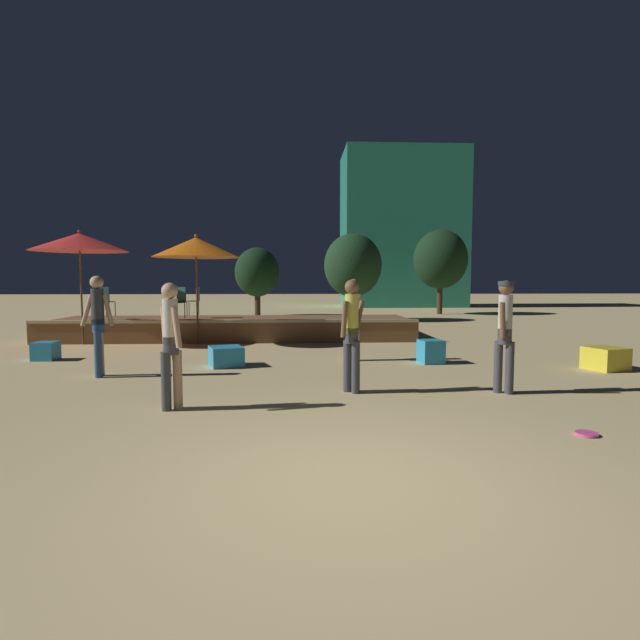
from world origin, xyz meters
TOP-DOWN VIEW (x-y plane):
  - ground_plane at (0.00, 0.00)m, footprint 120.00×120.00m
  - wooden_deck at (-2.34, 11.16)m, footprint 10.73×3.09m
  - patio_umbrella_0 at (-6.23, 9.64)m, footprint 2.51×2.51m
  - patio_umbrella_1 at (-3.11, 9.54)m, footprint 2.34×2.34m
  - cube_seat_0 at (-5.91, 6.95)m, footprint 0.46×0.46m
  - cube_seat_1 at (2.41, 6.13)m, footprint 0.53×0.53m
  - cube_seat_2 at (-1.85, 5.97)m, footprint 0.80×0.80m
  - cube_seat_3 at (5.61, 5.20)m, footprint 0.79×0.79m
  - person_0 at (-2.11, 2.56)m, footprint 0.39×0.43m
  - person_1 at (0.43, 3.47)m, footprint 0.44×0.41m
  - person_2 at (2.77, 3.29)m, footprint 0.35×0.44m
  - person_3 at (-3.99, 4.97)m, footprint 0.58×0.31m
  - person_4 at (0.81, 6.54)m, footprint 0.33×0.51m
  - bistro_chair_0 at (-6.08, 10.96)m, footprint 0.42×0.42m
  - bistro_chair_1 at (-3.53, 11.46)m, footprint 0.40×0.40m
  - bistro_chair_2 at (-3.79, 10.43)m, footprint 0.47×0.47m
  - frisbee_disc at (2.83, 1.18)m, footprint 0.25×0.25m
  - background_tree_0 at (7.04, 21.31)m, footprint 2.76×2.76m
  - background_tree_1 at (2.05, 17.33)m, footprint 2.48×2.48m
  - background_tree_2 at (-2.29, 20.40)m, footprint 2.17×2.17m
  - distant_building at (6.75, 29.49)m, footprint 7.92×4.82m

SIDE VIEW (x-z plane):
  - ground_plane at x=0.00m, z-range 0.00..0.00m
  - frisbee_disc at x=2.83m, z-range 0.00..0.03m
  - cube_seat_2 at x=-1.85m, z-range 0.00..0.40m
  - cube_seat_0 at x=-5.91m, z-range 0.00..0.40m
  - cube_seat_3 at x=5.61m, z-range 0.00..0.44m
  - cube_seat_1 at x=2.41m, z-range 0.00..0.49m
  - wooden_deck at x=-2.34m, z-range -0.04..0.62m
  - person_0 at x=-2.11m, z-range 0.07..1.78m
  - person_1 at x=0.43m, z-range 0.08..1.84m
  - person_4 at x=0.81m, z-range 0.09..1.86m
  - person_2 at x=2.77m, z-range 0.11..1.86m
  - person_3 at x=-3.99m, z-range 0.10..1.93m
  - bistro_chair_0 at x=-6.08m, z-range 0.75..1.65m
  - bistro_chair_1 at x=-3.53m, z-range 0.75..1.65m
  - bistro_chair_2 at x=-3.79m, z-range 0.75..1.65m
  - background_tree_2 at x=-2.29m, z-range 0.46..3.80m
  - background_tree_1 at x=2.05m, z-range 0.51..4.26m
  - patio_umbrella_1 at x=-3.11m, z-range 1.14..4.12m
  - patio_umbrella_0 at x=-6.23m, z-range 1.22..4.31m
  - background_tree_0 at x=7.04m, z-range 0.65..4.99m
  - distant_building at x=6.75m, z-range 0.00..10.25m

